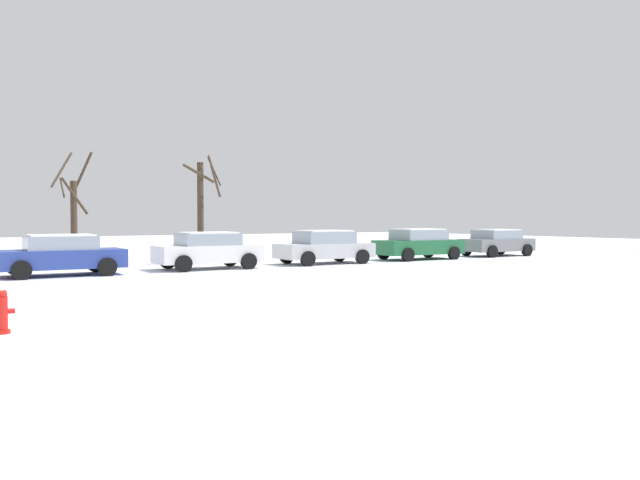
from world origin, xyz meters
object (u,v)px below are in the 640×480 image
parked_car_blue (61,255)px  parked_car_silver (324,247)px  parked_car_green (419,244)px  parked_car_gray (497,242)px  fire_hydrant (1,310)px  parked_car_white (208,250)px

parked_car_blue → parked_car_silver: (10.93, 0.05, 0.01)m
parked_car_green → parked_car_gray: bearing=0.0°
parked_car_blue → parked_car_silver: 10.93m
parked_car_blue → parked_car_gray: size_ratio=1.04×
parked_car_blue → fire_hydrant: bearing=-104.5°
fire_hydrant → parked_car_blue: size_ratio=0.19×
parked_car_blue → parked_car_green: bearing=0.2°
parked_car_white → parked_car_silver: bearing=0.0°
parked_car_blue → parked_car_green: parked_car_green is taller
parked_car_green → parked_car_silver: bearing=-179.9°
fire_hydrant → parked_car_silver: size_ratio=0.19×
parked_car_white → parked_car_gray: 16.40m
parked_car_white → fire_hydrant: bearing=-126.6°
parked_car_silver → parked_car_gray: size_ratio=1.06×
parked_car_white → parked_car_gray: (16.40, 0.01, -0.02)m
parked_car_blue → parked_car_silver: parked_car_silver is taller
parked_car_blue → parked_car_green: 16.40m
fire_hydrant → parked_car_blue: bearing=75.5°
parked_car_gray → parked_car_green: bearing=-180.0°
fire_hydrant → parked_car_gray: (24.77, 11.28, 0.32)m
parked_car_blue → parked_car_silver: size_ratio=0.98×
parked_car_white → parked_car_green: bearing=0.0°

